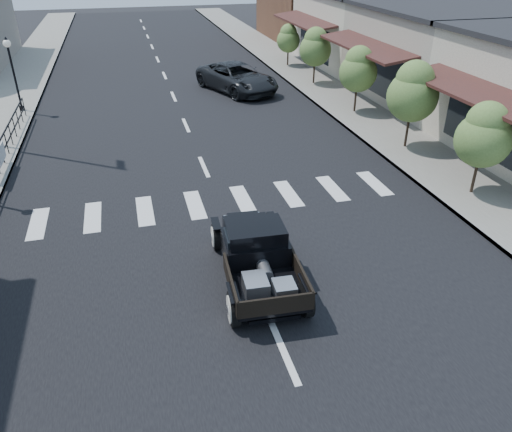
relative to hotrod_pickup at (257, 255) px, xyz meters
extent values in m
plane|color=black|center=(-0.11, 0.42, -0.76)|extent=(120.00, 120.00, 0.00)
cube|color=black|center=(-0.11, 15.42, -0.75)|extent=(14.00, 80.00, 0.02)
cube|color=gray|center=(-8.61, 15.42, -0.68)|extent=(3.00, 80.00, 0.15)
cube|color=gray|center=(8.39, 15.42, -0.68)|extent=(3.00, 80.00, 0.15)
cube|color=#ACA290|center=(14.89, 13.42, 1.49)|extent=(10.00, 9.00, 4.50)
cube|color=beige|center=(14.89, 22.42, 1.49)|extent=(10.00, 9.00, 4.50)
imported|color=black|center=(3.52, 17.62, 0.01)|extent=(4.36, 6.05, 1.53)
camera|label=1|loc=(-2.65, -9.95, 6.83)|focal=35.00mm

